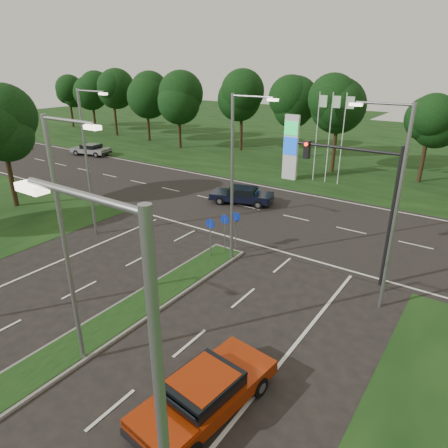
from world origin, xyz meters
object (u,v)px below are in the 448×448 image
Objects in this scene: far_car_b at (8,145)px; navy_sedan at (242,195)px; far_car_c at (8,134)px; far_car_a at (91,149)px; red_sedan at (205,392)px.

navy_sedan is at bearing -89.16° from far_car_b.
far_car_b is 8.42m from far_car_c.
far_car_a reaches higher than navy_sedan.
far_car_a is 11.94m from far_car_b.
far_car_b is (-35.49, 0.50, -0.07)m from navy_sedan.
red_sedan reaches higher than far_car_a.
far_car_a is 18.65m from far_car_c.
far_car_a reaches higher than far_car_b.
far_car_a is at bearing 153.16° from red_sedan.
red_sedan is at bearing -91.69° from far_car_c.
far_car_a is 1.19× the size of far_car_b.
navy_sedan is 35.50m from far_car_b.
far_car_c reaches higher than far_car_b.
far_car_c reaches higher than far_car_a.
far_car_a is (-24.25, 4.52, 0.01)m from navy_sedan.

